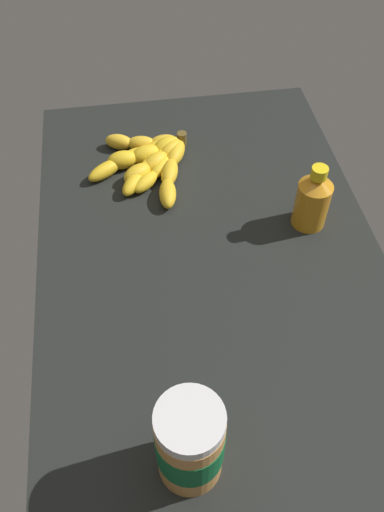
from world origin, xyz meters
The scene contains 4 objects.
ground_plane centered at (0.00, 0.00, -1.53)cm, with size 96.87×60.25×3.06cm, color black.
banana_bunch centered at (-25.69, -7.84, 1.61)cm, with size 23.43×21.67×3.72cm.
peanut_butter_jar centered at (34.39, -8.93, 7.67)cm, with size 8.52×8.52×15.50cm.
honey_bottle centered at (-5.74, 19.10, 5.73)cm, with size 6.13×6.13×13.02cm.
Camera 1 is at (57.17, -12.15, 71.18)cm, focal length 36.97 mm.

